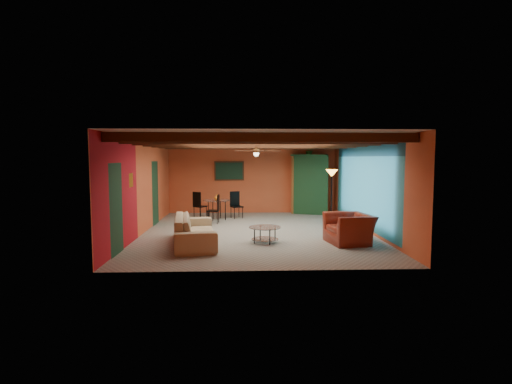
{
  "coord_description": "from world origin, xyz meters",
  "views": [
    {
      "loc": [
        -0.45,
        -11.37,
        2.17
      ],
      "look_at": [
        0.0,
        0.2,
        1.15
      ],
      "focal_mm": 27.56,
      "sensor_mm": 36.0,
      "label": 1
    }
  ],
  "objects_px": {
    "sofa": "(195,230)",
    "coffee_table": "(265,235)",
    "vase": "(217,190)",
    "armoire": "(309,185)",
    "potted_plant": "(310,150)",
    "dining_table": "(217,206)",
    "floor_lamp": "(331,199)",
    "armchair": "(349,229)"
  },
  "relations": [
    {
      "from": "sofa",
      "to": "vase",
      "type": "relative_size",
      "value": 12.72
    },
    {
      "from": "armchair",
      "to": "coffee_table",
      "type": "relative_size",
      "value": 1.41
    },
    {
      "from": "dining_table",
      "to": "potted_plant",
      "type": "xyz_separation_m",
      "value": [
        3.49,
        1.44,
        1.97
      ]
    },
    {
      "from": "floor_lamp",
      "to": "potted_plant",
      "type": "relative_size",
      "value": 4.05
    },
    {
      "from": "armoire",
      "to": "vase",
      "type": "distance_m",
      "value": 3.78
    },
    {
      "from": "armoire",
      "to": "armchair",
      "type": "bearing_deg",
      "value": -69.36
    },
    {
      "from": "sofa",
      "to": "coffee_table",
      "type": "height_order",
      "value": "sofa"
    },
    {
      "from": "armchair",
      "to": "vase",
      "type": "relative_size",
      "value": 5.94
    },
    {
      "from": "sofa",
      "to": "floor_lamp",
      "type": "height_order",
      "value": "floor_lamp"
    },
    {
      "from": "dining_table",
      "to": "sofa",
      "type": "bearing_deg",
      "value": -94.54
    },
    {
      "from": "potted_plant",
      "to": "vase",
      "type": "bearing_deg",
      "value": -157.64
    },
    {
      "from": "sofa",
      "to": "coffee_table",
      "type": "bearing_deg",
      "value": -94.29
    },
    {
      "from": "armchair",
      "to": "vase",
      "type": "height_order",
      "value": "vase"
    },
    {
      "from": "dining_table",
      "to": "armchair",
      "type": "bearing_deg",
      "value": -47.54
    },
    {
      "from": "sofa",
      "to": "armchair",
      "type": "bearing_deg",
      "value": -98.29
    },
    {
      "from": "coffee_table",
      "to": "vase",
      "type": "bearing_deg",
      "value": 111.04
    },
    {
      "from": "armchair",
      "to": "floor_lamp",
      "type": "distance_m",
      "value": 2.06
    },
    {
      "from": "armchair",
      "to": "vase",
      "type": "distance_m",
      "value": 5.35
    },
    {
      "from": "armchair",
      "to": "coffee_table",
      "type": "distance_m",
      "value": 2.14
    },
    {
      "from": "coffee_table",
      "to": "armchair",
      "type": "bearing_deg",
      "value": -3.79
    },
    {
      "from": "armchair",
      "to": "armoire",
      "type": "bearing_deg",
      "value": 171.37
    },
    {
      "from": "armchair",
      "to": "dining_table",
      "type": "height_order",
      "value": "dining_table"
    },
    {
      "from": "armoire",
      "to": "floor_lamp",
      "type": "distance_m",
      "value": 3.37
    },
    {
      "from": "floor_lamp",
      "to": "potted_plant",
      "type": "distance_m",
      "value": 3.7
    },
    {
      "from": "armchair",
      "to": "dining_table",
      "type": "xyz_separation_m",
      "value": [
        -3.58,
        3.92,
        0.11
      ]
    },
    {
      "from": "armoire",
      "to": "coffee_table",
      "type": "bearing_deg",
      "value": -91.72
    },
    {
      "from": "armchair",
      "to": "coffee_table",
      "type": "height_order",
      "value": "armchair"
    },
    {
      "from": "coffee_table",
      "to": "vase",
      "type": "relative_size",
      "value": 4.2
    },
    {
      "from": "floor_lamp",
      "to": "vase",
      "type": "distance_m",
      "value": 4.07
    },
    {
      "from": "armchair",
      "to": "potted_plant",
      "type": "relative_size",
      "value": 2.56
    },
    {
      "from": "coffee_table",
      "to": "floor_lamp",
      "type": "relative_size",
      "value": 0.45
    },
    {
      "from": "dining_table",
      "to": "floor_lamp",
      "type": "relative_size",
      "value": 1.02
    },
    {
      "from": "coffee_table",
      "to": "floor_lamp",
      "type": "xyz_separation_m",
      "value": [
        2.13,
        1.84,
        0.7
      ]
    },
    {
      "from": "coffee_table",
      "to": "vase",
      "type": "height_order",
      "value": "vase"
    },
    {
      "from": "potted_plant",
      "to": "vase",
      "type": "distance_m",
      "value": 4.02
    },
    {
      "from": "sofa",
      "to": "armoire",
      "type": "relative_size",
      "value": 1.11
    },
    {
      "from": "dining_table",
      "to": "vase",
      "type": "xyz_separation_m",
      "value": [
        0.0,
        0.0,
        0.58
      ]
    },
    {
      "from": "coffee_table",
      "to": "dining_table",
      "type": "bearing_deg",
      "value": 111.04
    },
    {
      "from": "potted_plant",
      "to": "armchair",
      "type": "bearing_deg",
      "value": -89.02
    },
    {
      "from": "sofa",
      "to": "potted_plant",
      "type": "relative_size",
      "value": 5.49
    },
    {
      "from": "armoire",
      "to": "potted_plant",
      "type": "distance_m",
      "value": 1.34
    },
    {
      "from": "coffee_table",
      "to": "potted_plant",
      "type": "height_order",
      "value": "potted_plant"
    }
  ]
}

